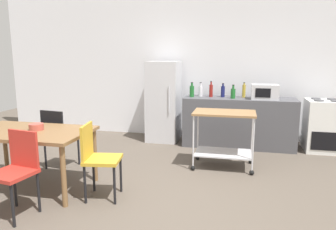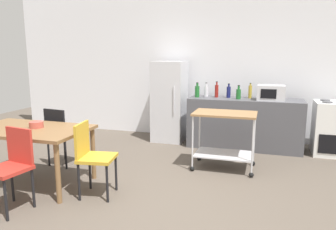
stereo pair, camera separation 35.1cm
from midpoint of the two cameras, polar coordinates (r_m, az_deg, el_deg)
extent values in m
plane|color=brown|center=(3.86, -1.04, -15.11)|extent=(12.00, 12.00, 0.00)
cube|color=white|center=(6.60, 7.72, 8.60)|extent=(8.40, 0.12, 2.90)
cube|color=#4C4C51|center=(6.03, 14.99, -1.44)|extent=(2.00, 0.64, 0.90)
cube|color=brown|center=(4.44, -21.38, -2.43)|extent=(1.50, 0.90, 0.04)
cylinder|color=brown|center=(3.85, -16.44, -9.94)|extent=(0.06, 0.06, 0.71)
cylinder|color=brown|center=(5.25, -24.39, -4.91)|extent=(0.06, 0.06, 0.71)
cylinder|color=brown|center=(4.48, -10.92, -6.74)|extent=(0.06, 0.06, 0.71)
cube|color=#B72D23|center=(3.81, -24.25, -8.83)|extent=(0.46, 0.46, 0.04)
cube|color=#B72D23|center=(3.86, -22.44, -5.04)|extent=(0.38, 0.09, 0.40)
cylinder|color=black|center=(3.68, -24.32, -13.65)|extent=(0.03, 0.03, 0.45)
cylinder|color=black|center=(4.12, -23.66, -10.96)|extent=(0.03, 0.03, 0.45)
cylinder|color=black|center=(3.88, -20.36, -12.08)|extent=(0.03, 0.03, 0.45)
cube|color=gold|center=(3.91, -9.89, -7.53)|extent=(0.46, 0.46, 0.04)
cube|color=gold|center=(3.90, -12.51, -4.28)|extent=(0.09, 0.38, 0.40)
cylinder|color=black|center=(3.79, -8.07, -12.00)|extent=(0.03, 0.03, 0.45)
cylinder|color=black|center=(4.10, -6.74, -10.21)|extent=(0.03, 0.03, 0.45)
cylinder|color=black|center=(3.90, -12.98, -11.55)|extent=(0.03, 0.03, 0.45)
cylinder|color=black|center=(4.19, -11.31, -9.85)|extent=(0.03, 0.03, 0.45)
cube|color=black|center=(5.14, -16.05, -3.37)|extent=(0.45, 0.45, 0.04)
cube|color=black|center=(4.96, -17.56, -1.34)|extent=(0.38, 0.08, 0.40)
cylinder|color=black|center=(5.22, -13.27, -5.81)|extent=(0.03, 0.03, 0.45)
cylinder|color=black|center=(5.43, -16.09, -5.29)|extent=(0.03, 0.03, 0.45)
cylinder|color=black|center=(4.97, -15.73, -6.76)|extent=(0.03, 0.03, 0.45)
cylinder|color=black|center=(5.19, -18.57, -6.17)|extent=(0.03, 0.03, 0.45)
cube|color=white|center=(6.18, 28.54, -2.11)|extent=(0.60, 0.60, 0.90)
cube|color=black|center=(5.93, 28.93, -4.65)|extent=(0.48, 0.01, 0.32)
cylinder|color=#47474C|center=(5.96, 27.93, 2.02)|extent=(0.16, 0.16, 0.02)
cylinder|color=#47474C|center=(6.20, 27.54, 2.34)|extent=(0.16, 0.16, 0.02)
cube|color=silver|center=(6.29, 1.86, 2.42)|extent=(0.60, 0.60, 1.55)
cylinder|color=silver|center=(5.93, 2.74, 2.66)|extent=(0.02, 0.02, 0.50)
cube|color=olive|center=(4.77, 12.14, 0.24)|extent=(0.90, 0.56, 0.03)
cube|color=silver|center=(4.92, 11.86, -6.82)|extent=(0.83, 0.52, 0.02)
cylinder|color=silver|center=(4.67, 6.52, -4.66)|extent=(0.02, 0.02, 0.76)
sphere|color=black|center=(4.80, 6.42, -9.44)|extent=(0.07, 0.07, 0.07)
cylinder|color=silver|center=(4.60, 16.90, -5.31)|extent=(0.02, 0.02, 0.76)
sphere|color=black|center=(4.73, 16.62, -10.15)|extent=(0.07, 0.07, 0.07)
cylinder|color=silver|center=(5.15, 7.56, -3.23)|extent=(0.02, 0.02, 0.76)
sphere|color=black|center=(5.26, 7.45, -7.62)|extent=(0.07, 0.07, 0.07)
cylinder|color=silver|center=(5.08, 16.95, -3.80)|extent=(0.02, 0.02, 0.76)
sphere|color=black|center=(5.20, 16.70, -8.23)|extent=(0.07, 0.07, 0.07)
cylinder|color=#1E6628|center=(5.99, 6.87, 4.11)|extent=(0.08, 0.08, 0.20)
cylinder|color=#1E6628|center=(5.98, 6.90, 5.35)|extent=(0.04, 0.04, 0.06)
cylinder|color=black|center=(5.97, 6.90, 5.68)|extent=(0.04, 0.04, 0.01)
cylinder|color=silver|center=(6.10, 8.43, 4.11)|extent=(0.08, 0.08, 0.19)
cylinder|color=silver|center=(6.08, 8.47, 5.28)|extent=(0.03, 0.03, 0.06)
cylinder|color=black|center=(6.08, 8.48, 5.63)|extent=(0.04, 0.04, 0.01)
cylinder|color=maroon|center=(6.02, 10.26, 4.16)|extent=(0.07, 0.07, 0.22)
cylinder|color=maroon|center=(6.01, 10.31, 5.48)|extent=(0.03, 0.03, 0.06)
cylinder|color=black|center=(6.01, 10.32, 5.80)|extent=(0.03, 0.03, 0.01)
cylinder|color=navy|center=(6.02, 12.33, 3.96)|extent=(0.07, 0.07, 0.20)
cylinder|color=navy|center=(6.01, 12.38, 5.13)|extent=(0.03, 0.03, 0.04)
cylinder|color=black|center=(6.00, 12.39, 5.40)|extent=(0.04, 0.04, 0.01)
cylinder|color=#1E6628|center=(5.87, 14.06, 3.58)|extent=(0.08, 0.08, 0.17)
cylinder|color=#1E6628|center=(5.86, 14.11, 4.72)|extent=(0.04, 0.04, 0.06)
cylinder|color=black|center=(5.85, 14.12, 5.08)|extent=(0.04, 0.04, 0.01)
cylinder|color=gold|center=(6.03, 15.97, 3.94)|extent=(0.06, 0.06, 0.23)
cylinder|color=gold|center=(6.02, 16.03, 5.19)|extent=(0.03, 0.03, 0.04)
cylinder|color=black|center=(6.02, 16.04, 5.42)|extent=(0.03, 0.03, 0.01)
cube|color=silver|center=(5.87, 19.41, 3.73)|extent=(0.46, 0.34, 0.26)
cube|color=black|center=(5.70, 19.07, 3.55)|extent=(0.25, 0.01, 0.16)
cylinder|color=#B24C3F|center=(4.42, -20.20, -1.63)|extent=(0.18, 0.18, 0.08)
camera|label=1|loc=(0.18, -87.88, 0.40)|focal=34.44mm
camera|label=2|loc=(0.18, 92.12, -0.40)|focal=34.44mm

